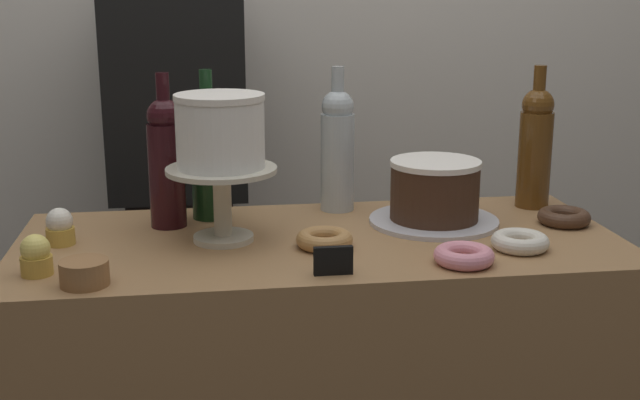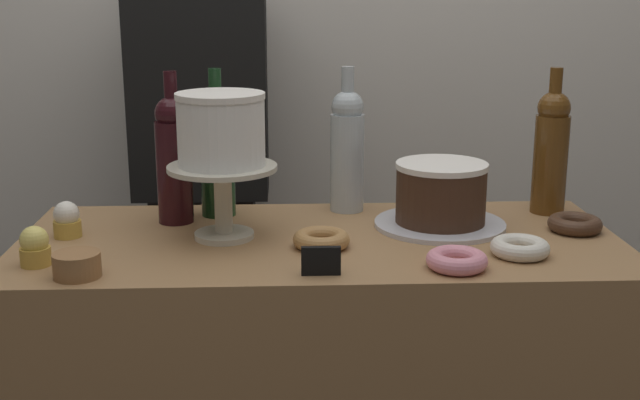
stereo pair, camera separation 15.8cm
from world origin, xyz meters
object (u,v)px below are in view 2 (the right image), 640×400
object	(u,v)px
price_sign_chalkboard	(321,261)
wine_bottle_clear	(347,148)
wine_bottle_dark_red	(174,157)
donut_maple	(321,239)
chocolate_round_cake	(441,192)
donut_chocolate	(575,224)
wine_bottle_amber	(551,150)
donut_pink	(457,260)
donut_sugar	(520,248)
white_layer_cake	(221,129)
cookie_stack	(77,265)
barista_figure	(204,196)
wine_bottle_green	(217,151)
cake_stand_pedestal	(223,189)
cupcake_lemon	(35,247)
cupcake_vanilla	(67,220)

from	to	relation	value
price_sign_chalkboard	wine_bottle_clear	bearing A→B (deg)	79.68
wine_bottle_dark_red	donut_maple	distance (m)	0.38
chocolate_round_cake	donut_chocolate	bearing A→B (deg)	-10.01
wine_bottle_amber	donut_pink	xyz separation A→B (m)	(-0.28, -0.37, -0.13)
wine_bottle_clear	donut_sugar	size ratio (longest dim) A/B	2.91
wine_bottle_amber	donut_maple	size ratio (longest dim) A/B	2.91
white_layer_cake	wine_bottle_dark_red	bearing A→B (deg)	132.35
cookie_stack	barista_figure	world-z (taller)	barista_figure
price_sign_chalkboard	white_layer_cake	bearing A→B (deg)	129.15
wine_bottle_clear	wine_bottle_green	world-z (taller)	same
cake_stand_pedestal	cupcake_lemon	size ratio (longest dim) A/B	2.96
chocolate_round_cake	wine_bottle_dark_red	size ratio (longest dim) A/B	0.59
white_layer_cake	chocolate_round_cake	size ratio (longest dim) A/B	0.91
donut_sugar	donut_maple	bearing A→B (deg)	169.77
cookie_stack	cake_stand_pedestal	bearing A→B (deg)	42.13
cupcake_lemon	barista_figure	xyz separation A→B (m)	(0.23, 0.77, -0.10)
donut_maple	donut_chocolate	bearing A→B (deg)	9.05
wine_bottle_amber	donut_sugar	xyz separation A→B (m)	(-0.15, -0.30, -0.13)
donut_pink	cake_stand_pedestal	bearing A→B (deg)	154.48
donut_maple	wine_bottle_dark_red	bearing A→B (deg)	147.55
donut_sugar	barista_figure	size ratio (longest dim) A/B	0.07
donut_chocolate	donut_maple	distance (m)	0.54
wine_bottle_clear	wine_bottle_dark_red	xyz separation A→B (m)	(-0.38, -0.08, 0.00)
donut_sugar	donut_maple	xyz separation A→B (m)	(-0.37, 0.07, 0.00)
wine_bottle_clear	wine_bottle_amber	xyz separation A→B (m)	(0.45, -0.04, 0.00)
wine_bottle_amber	cookie_stack	size ratio (longest dim) A/B	3.87
cookie_stack	donut_maple	bearing A→B (deg)	18.70
white_layer_cake	donut_pink	bearing A→B (deg)	-25.52
donut_chocolate	donut_maple	bearing A→B (deg)	-170.95
white_layer_cake	cupcake_lemon	distance (m)	0.41
cake_stand_pedestal	donut_maple	world-z (taller)	cake_stand_pedestal
white_layer_cake	wine_bottle_clear	xyz separation A→B (m)	(0.27, 0.20, -0.08)
cupcake_vanilla	donut_chocolate	distance (m)	1.05
cupcake_lemon	wine_bottle_dark_red	bearing A→B (deg)	51.29
cupcake_vanilla	donut_maple	xyz separation A→B (m)	(0.51, -0.09, -0.02)
wine_bottle_amber	cupcake_lemon	bearing A→B (deg)	-163.16
cupcake_vanilla	donut_sugar	bearing A→B (deg)	-10.28
cupcake_lemon	cookie_stack	distance (m)	0.11
donut_maple	cookie_stack	distance (m)	0.46
cookie_stack	barista_figure	distance (m)	0.85
donut_pink	price_sign_chalkboard	distance (m)	0.25
cake_stand_pedestal	donut_chocolate	world-z (taller)	cake_stand_pedestal
cake_stand_pedestal	wine_bottle_clear	bearing A→B (deg)	37.34
cookie_stack	wine_bottle_green	bearing A→B (deg)	61.00
cupcake_vanilla	donut_maple	distance (m)	0.52
wine_bottle_clear	donut_maple	world-z (taller)	wine_bottle_clear
cupcake_lemon	donut_sugar	world-z (taller)	cupcake_lemon
donut_sugar	barista_figure	world-z (taller)	barista_figure
wine_bottle_clear	price_sign_chalkboard	distance (m)	0.45
cake_stand_pedestal	donut_sugar	world-z (taller)	cake_stand_pedestal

